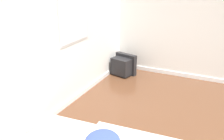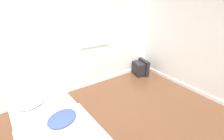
{
  "view_description": "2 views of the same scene",
  "coord_description": "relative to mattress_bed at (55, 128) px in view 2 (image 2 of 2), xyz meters",
  "views": [
    {
      "loc": [
        -2.57,
        0.03,
        2.18
      ],
      "look_at": [
        0.89,
        1.7,
        0.71
      ],
      "focal_mm": 40.0,
      "sensor_mm": 36.0,
      "label": 1
    },
    {
      "loc": [
        -0.81,
        -0.95,
        2.2
      ],
      "look_at": [
        1.03,
        1.77,
        0.65
      ],
      "focal_mm": 24.0,
      "sensor_mm": 36.0,
      "label": 2
    }
  ],
  "objects": [
    {
      "name": "mattress_bed",
      "position": [
        0.0,
        0.0,
        0.0
      ],
      "size": [
        1.31,
        2.05,
        0.37
      ],
      "color": "silver",
      "rests_on": "ground_plane"
    },
    {
      "name": "wall_back",
      "position": [
        0.57,
        1.25,
        1.15
      ],
      "size": [
        8.13,
        0.08,
        2.6
      ],
      "color": "white",
      "rests_on": "ground_plane"
    },
    {
      "name": "crt_tv",
      "position": [
        2.94,
        0.91,
        0.08
      ],
      "size": [
        0.47,
        0.55,
        0.48
      ],
      "color": "black",
      "rests_on": "ground_plane"
    }
  ]
}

